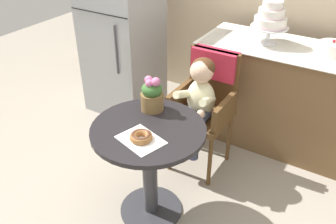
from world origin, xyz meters
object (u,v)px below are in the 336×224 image
(cafe_table, at_px, (149,155))
(seated_child, at_px, (199,96))
(refrigerator, at_px, (122,27))
(donut_front, at_px, (141,136))
(round_layer_cake, at_px, (332,49))
(flower_vase, at_px, (152,95))
(tiered_cake_stand, at_px, (271,18))
(wicker_chair, at_px, (208,92))

(cafe_table, relative_size, seated_child, 0.99)
(seated_child, xyz_separation_m, refrigerator, (-1.10, 0.53, 0.17))
(donut_front, relative_size, round_layer_cake, 0.68)
(donut_front, xyz_separation_m, refrigerator, (-1.09, 1.22, 0.10))
(cafe_table, xyz_separation_m, donut_front, (0.04, -0.12, 0.24))
(seated_child, height_order, flower_vase, flower_vase)
(donut_front, xyz_separation_m, flower_vase, (-0.13, 0.32, 0.08))
(seated_child, distance_m, round_layer_cake, 1.07)
(seated_child, xyz_separation_m, tiered_cake_stand, (0.24, 0.73, 0.43))
(seated_child, height_order, round_layer_cake, round_layer_cake)
(wicker_chair, distance_m, donut_front, 0.86)
(seated_child, xyz_separation_m, donut_front, (-0.02, -0.70, 0.07))
(seated_child, distance_m, flower_vase, 0.44)
(cafe_table, relative_size, tiered_cake_stand, 2.11)
(donut_front, bearing_deg, tiered_cake_stand, 79.91)
(donut_front, bearing_deg, flower_vase, 112.83)
(round_layer_cake, bearing_deg, flower_vase, -128.13)
(wicker_chair, relative_size, flower_vase, 3.90)
(tiered_cake_stand, bearing_deg, seated_child, -108.08)
(cafe_table, height_order, donut_front, donut_front)
(cafe_table, xyz_separation_m, refrigerator, (-1.05, 1.10, 0.34))
(cafe_table, bearing_deg, refrigerator, 133.67)
(tiered_cake_stand, bearing_deg, refrigerator, -171.50)
(round_layer_cake, bearing_deg, wicker_chair, -141.30)
(wicker_chair, height_order, seated_child, seated_child)
(cafe_table, height_order, round_layer_cake, round_layer_cake)
(flower_vase, relative_size, refrigerator, 0.14)
(cafe_table, relative_size, refrigerator, 0.42)
(cafe_table, height_order, flower_vase, flower_vase)
(cafe_table, relative_size, flower_vase, 2.95)
(tiered_cake_stand, bearing_deg, donut_front, -100.09)
(wicker_chair, bearing_deg, round_layer_cake, 43.12)
(tiered_cake_stand, xyz_separation_m, round_layer_cake, (0.49, 0.01, -0.16))
(round_layer_cake, relative_size, refrigerator, 0.12)
(flower_vase, xyz_separation_m, round_layer_cake, (0.88, 1.12, 0.12))
(cafe_table, distance_m, wicker_chair, 0.74)
(donut_front, height_order, round_layer_cake, round_layer_cake)
(cafe_table, height_order, wicker_chair, wicker_chair)
(tiered_cake_stand, height_order, refrigerator, refrigerator)
(donut_front, bearing_deg, cafe_table, 105.85)
(round_layer_cake, bearing_deg, donut_front, -117.35)
(round_layer_cake, xyz_separation_m, refrigerator, (-1.83, -0.21, -0.10))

